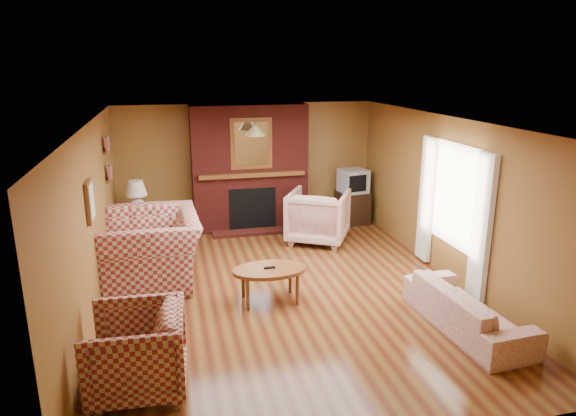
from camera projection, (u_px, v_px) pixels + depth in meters
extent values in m
plane|color=#491F0F|center=(285.00, 289.00, 7.38)|extent=(6.50, 6.50, 0.00)
plane|color=white|center=(285.00, 122.00, 6.73)|extent=(6.50, 6.50, 0.00)
plane|color=brown|center=(248.00, 165.00, 10.10)|extent=(6.50, 0.00, 6.50)
plane|color=brown|center=(379.00, 321.00, 4.01)|extent=(6.50, 0.00, 6.50)
plane|color=brown|center=(93.00, 222.00, 6.50)|extent=(0.00, 6.50, 6.50)
plane|color=brown|center=(449.00, 199.00, 7.61)|extent=(0.00, 6.50, 6.50)
cube|color=#571713|center=(250.00, 168.00, 9.86)|extent=(2.20, 0.50, 2.40)
cube|color=black|center=(252.00, 208.00, 9.85)|extent=(0.90, 0.06, 0.80)
cube|color=#571713|center=(254.00, 232.00, 9.81)|extent=(1.60, 0.35, 0.06)
cube|color=brown|center=(252.00, 175.00, 9.63)|extent=(2.00, 0.18, 0.08)
cube|color=brown|center=(251.00, 144.00, 9.50)|extent=(0.78, 0.05, 0.95)
cube|color=white|center=(252.00, 144.00, 9.47)|extent=(0.62, 0.02, 0.80)
cube|color=beige|center=(482.00, 228.00, 6.75)|extent=(0.08, 0.35, 2.00)
cube|color=beige|center=(426.00, 199.00, 8.16)|extent=(0.08, 0.35, 2.00)
cube|color=white|center=(455.00, 196.00, 7.40)|extent=(0.03, 1.10, 1.50)
cube|color=brown|center=(109.00, 179.00, 8.24)|extent=(0.06, 0.55, 0.04)
cube|color=brown|center=(106.00, 151.00, 8.12)|extent=(0.06, 0.55, 0.04)
cube|color=brown|center=(90.00, 201.00, 6.13)|extent=(0.04, 0.40, 0.50)
cube|color=silver|center=(92.00, 201.00, 6.13)|extent=(0.01, 0.32, 0.42)
cylinder|color=black|center=(255.00, 118.00, 8.93)|extent=(0.01, 0.01, 0.35)
cone|color=tan|center=(255.00, 130.00, 8.99)|extent=(0.36, 0.36, 0.18)
imported|color=maroon|center=(151.00, 249.00, 7.52)|extent=(1.45, 1.64, 1.03)
imported|color=maroon|center=(136.00, 351.00, 5.01)|extent=(0.98, 0.96, 0.85)
imported|color=beige|center=(467.00, 309.00, 6.23)|extent=(0.84, 1.88, 0.54)
imported|color=beige|center=(318.00, 216.00, 9.26)|extent=(1.39, 1.40, 0.95)
ellipsoid|color=brown|center=(270.00, 270.00, 6.90)|extent=(1.00, 0.62, 0.05)
cube|color=black|center=(270.00, 268.00, 6.89)|extent=(0.15, 0.05, 0.02)
cylinder|color=brown|center=(290.00, 278.00, 7.23)|extent=(0.05, 0.05, 0.43)
cylinder|color=brown|center=(243.00, 283.00, 7.08)|extent=(0.05, 0.05, 0.43)
cylinder|color=brown|center=(297.00, 290.00, 6.86)|extent=(0.05, 0.05, 0.43)
cylinder|color=brown|center=(248.00, 295.00, 6.71)|extent=(0.05, 0.05, 0.43)
cube|color=brown|center=(139.00, 230.00, 9.13)|extent=(0.45, 0.45, 0.55)
sphere|color=white|center=(137.00, 207.00, 9.01)|extent=(0.30, 0.30, 0.30)
cylinder|color=black|center=(137.00, 197.00, 8.97)|extent=(0.03, 0.03, 0.09)
cone|color=silver|center=(136.00, 188.00, 8.92)|extent=(0.38, 0.38, 0.26)
cube|color=black|center=(352.00, 207.00, 10.37)|extent=(0.61, 0.56, 0.65)
cube|color=#A4A7AC|center=(353.00, 181.00, 10.22)|extent=(0.57, 0.56, 0.46)
cube|color=black|center=(358.00, 184.00, 9.99)|extent=(0.38, 0.09, 0.33)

